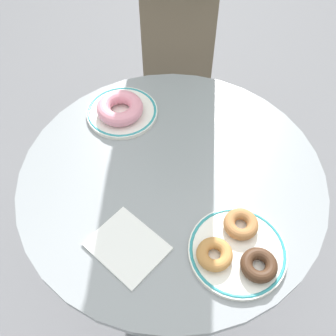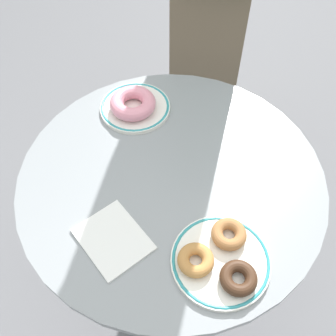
% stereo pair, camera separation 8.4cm
% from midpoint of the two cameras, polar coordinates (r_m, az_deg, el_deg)
% --- Properties ---
extents(ground_plane, '(7.00, 7.00, 0.02)m').
position_cam_midpoint_polar(ground_plane, '(1.52, 1.95, -17.87)').
color(ground_plane, slate).
extents(cafe_table, '(0.67, 0.67, 0.74)m').
position_cam_midpoint_polar(cafe_table, '(1.04, 2.76, -8.33)').
color(cafe_table, gray).
rests_on(cafe_table, ground).
extents(plate_left, '(0.17, 0.17, 0.01)m').
position_cam_midpoint_polar(plate_left, '(0.97, -2.34, 8.71)').
color(plate_left, white).
rests_on(plate_left, cafe_table).
extents(plate_right, '(0.19, 0.19, 0.01)m').
position_cam_midpoint_polar(plate_right, '(0.76, 10.93, -13.39)').
color(plate_right, white).
rests_on(plate_right, cafe_table).
extents(donut_pink_frosted, '(0.14, 0.14, 0.03)m').
position_cam_midpoint_polar(donut_pink_frosted, '(0.95, -2.63, 9.29)').
color(donut_pink_frosted, pink).
rests_on(donut_pink_frosted, plate_left).
extents(donut_chocolate, '(0.08, 0.08, 0.02)m').
position_cam_midpoint_polar(donut_chocolate, '(0.73, 13.62, -15.60)').
color(donut_chocolate, '#422819').
rests_on(donut_chocolate, plate_right).
extents(donut_cinnamon, '(0.08, 0.08, 0.02)m').
position_cam_midpoint_polar(donut_cinnamon, '(0.76, 11.92, -9.74)').
color(donut_cinnamon, '#A36B3D').
rests_on(donut_cinnamon, plate_right).
extents(donut_old_fashioned, '(0.08, 0.08, 0.02)m').
position_cam_midpoint_polar(donut_old_fashioned, '(0.73, 7.44, -13.42)').
color(donut_old_fashioned, '#BC7F42').
rests_on(donut_old_fashioned, plate_right).
extents(paper_napkin, '(0.14, 0.12, 0.01)m').
position_cam_midpoint_polar(paper_napkin, '(0.77, -4.89, -10.53)').
color(paper_napkin, white).
rests_on(paper_napkin, cafe_table).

